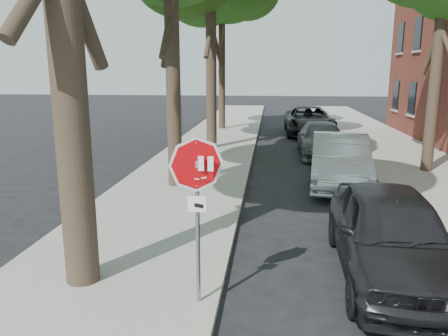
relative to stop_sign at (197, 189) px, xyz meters
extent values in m
plane|color=black|center=(0.70, 0.03, -1.95)|extent=(120.00, 120.00, 0.00)
cube|color=gray|center=(-1.80, 12.03, -1.89)|extent=(4.00, 55.00, 0.12)
cube|color=gray|center=(6.70, 12.03, -1.89)|extent=(4.00, 55.00, 0.12)
cube|color=#9E9384|center=(0.25, 12.03, -1.88)|extent=(0.12, 55.00, 0.13)
cube|color=#9E9384|center=(4.65, 12.03, -1.88)|extent=(0.12, 55.00, 0.13)
cylinder|color=gray|center=(0.00, 0.03, -0.53)|extent=(0.06, 0.06, 2.60)
cube|color=#99999E|center=(0.00, 0.00, 0.37)|extent=(0.05, 0.06, 0.10)
cylinder|color=#99999E|center=(0.00, -0.01, 0.37)|extent=(0.76, 0.32, 0.82)
cylinder|color=white|center=(0.00, -0.02, 0.37)|extent=(0.76, 0.32, 0.82)
cylinder|color=red|center=(0.00, -0.03, 0.37)|extent=(0.68, 0.29, 0.74)
cube|color=white|center=(-0.21, -0.04, 0.39)|extent=(0.08, 0.00, 0.22)
cube|color=white|center=(-0.07, -0.04, 0.39)|extent=(0.08, 0.00, 0.22)
cube|color=white|center=(0.07, -0.04, 0.39)|extent=(0.08, 0.00, 0.22)
cube|color=white|center=(0.21, -0.04, 0.39)|extent=(0.08, 0.00, 0.22)
cube|color=silver|center=(-0.11, -0.04, 0.18)|extent=(0.08, 0.00, 0.03)
cube|color=silver|center=(0.00, -0.04, 0.16)|extent=(0.08, 0.00, 0.03)
cube|color=silver|center=(0.11, -0.04, 0.18)|extent=(0.08, 0.00, 0.03)
cube|color=white|center=(0.00, -0.01, -0.23)|extent=(0.28, 0.02, 0.24)
cube|color=black|center=(0.03, -0.03, -0.25)|extent=(0.15, 0.00, 0.08)
cylinder|color=black|center=(-1.90, 7.03, 2.92)|extent=(0.44, 0.44, 9.50)
cylinder|color=black|center=(-1.70, 14.03, 3.17)|extent=(0.48, 0.48, 10.00)
cylinder|color=black|center=(-2.00, 21.03, 2.67)|extent=(0.40, 0.40, 9.00)
ellipsoid|color=#155914|center=(-2.00, 21.03, 5.19)|extent=(4.16, 4.16, 3.33)
ellipsoid|color=#155914|center=(-2.76, 21.78, 4.81)|extent=(3.78, 3.78, 3.02)
cylinder|color=black|center=(6.70, 10.03, 2.67)|extent=(0.40, 0.40, 9.00)
imported|color=black|center=(3.24, 1.53, -1.14)|extent=(2.05, 4.78, 1.61)
imported|color=#B5B9BE|center=(3.30, 7.98, -1.13)|extent=(2.25, 5.14, 1.64)
imported|color=#4B4B50|center=(3.30, 13.22, -1.24)|extent=(2.03, 4.91, 1.42)
imported|color=black|center=(3.25, 19.66, -1.14)|extent=(2.72, 5.81, 1.61)
camera|label=1|loc=(1.06, -6.11, 1.70)|focal=35.00mm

